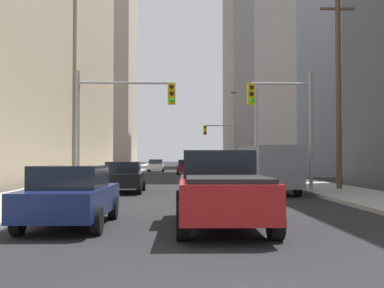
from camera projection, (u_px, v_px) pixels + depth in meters
The scene contains 17 objects.
sidewalk_left at pixel (124, 172), 53.92m from camera, with size 3.62×160.00×0.15m, color #9E9E99.
sidewalk_right at pixel (244, 172), 54.41m from camera, with size 3.62×160.00×0.15m, color #9E9E99.
pickup_truck_red at pixel (221, 189), 11.52m from camera, with size 2.20×5.44×1.90m.
cargo_van_grey at pixel (268, 167), 22.27m from camera, with size 2.16×5.27×2.26m.
sedan_navy at pixel (71, 196), 11.58m from camera, with size 1.95×4.24×1.52m.
sedan_black at pixel (124, 177), 22.91m from camera, with size 1.95×4.25×1.52m.
sedan_green at pixel (241, 171), 32.10m from camera, with size 1.95×4.21×1.52m.
sedan_maroon at pixel (186, 167), 47.70m from camera, with size 1.95×4.23×1.52m.
sedan_white at pixel (156, 165), 57.15m from camera, with size 1.95×4.25×1.52m.
traffic_signal_near_left at pixel (121, 109), 22.87m from camera, with size 4.86×0.44×6.00m.
traffic_signal_near_right at pixel (284, 111), 23.15m from camera, with size 3.27×0.44×6.00m.
traffic_signal_far_right at pixel (221, 138), 53.33m from camera, with size 3.66×0.44×6.00m.
utility_pole_right at pixel (338, 80), 23.77m from camera, with size 2.20×0.28×10.75m.
street_lamp_right at pixel (253, 124), 39.13m from camera, with size 2.32×0.32×7.50m.
building_left_far_tower at pixel (86, 24), 92.85m from camera, with size 18.81×19.50×56.65m, color #B7A893.
building_right_mid_block at pixel (368, 14), 52.37m from camera, with size 22.15×22.04×35.75m, color #93939E.
building_right_far_highrise at pixel (281, 44), 92.05m from camera, with size 21.12×19.59×48.56m, color gray.
Camera 1 is at (-0.97, -4.24, 1.71)m, focal length 43.62 mm.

